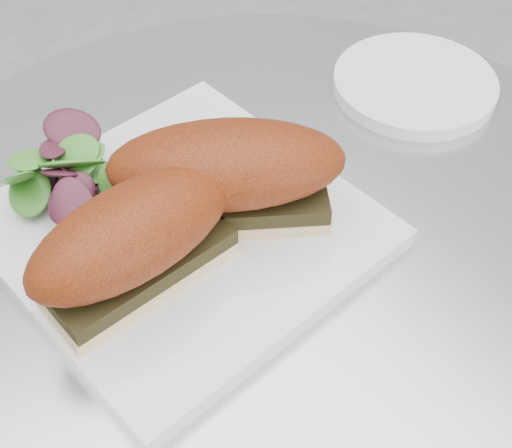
{
  "coord_description": "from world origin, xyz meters",
  "views": [
    {
      "loc": [
        -0.23,
        -0.27,
        1.16
      ],
      "look_at": [
        -0.01,
        0.01,
        0.77
      ],
      "focal_mm": 50.0,
      "sensor_mm": 36.0,
      "label": 1
    }
  ],
  "objects_px": {
    "saucer": "(415,84)",
    "sandwich_left": "(134,240)",
    "sandwich_right": "(227,173)",
    "plate": "(182,230)"
  },
  "relations": [
    {
      "from": "plate",
      "to": "sandwich_left",
      "type": "relative_size",
      "value": 1.58
    },
    {
      "from": "sandwich_right",
      "to": "saucer",
      "type": "distance_m",
      "value": 0.26
    },
    {
      "from": "saucer",
      "to": "sandwich_right",
      "type": "bearing_deg",
      "value": -172.83
    },
    {
      "from": "sandwich_right",
      "to": "saucer",
      "type": "xyz_separation_m",
      "value": [
        0.25,
        0.03,
        -0.05
      ]
    },
    {
      "from": "saucer",
      "to": "sandwich_left",
      "type": "bearing_deg",
      "value": -172.36
    },
    {
      "from": "sandwich_left",
      "to": "sandwich_right",
      "type": "height_order",
      "value": "same"
    },
    {
      "from": "sandwich_left",
      "to": "saucer",
      "type": "distance_m",
      "value": 0.35
    },
    {
      "from": "sandwich_left",
      "to": "sandwich_right",
      "type": "bearing_deg",
      "value": 6.01
    },
    {
      "from": "sandwich_left",
      "to": "sandwich_right",
      "type": "relative_size",
      "value": 0.85
    },
    {
      "from": "sandwich_right",
      "to": "plate",
      "type": "bearing_deg",
      "value": -166.27
    }
  ]
}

